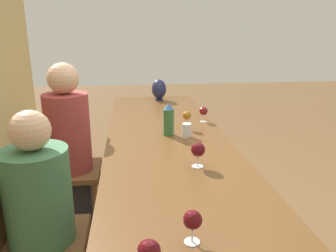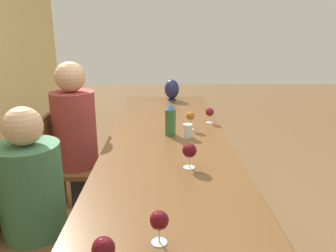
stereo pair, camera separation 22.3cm
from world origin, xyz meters
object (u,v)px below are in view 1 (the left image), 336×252
Objects in this scene: person_far at (70,140)px; wine_glass_0 at (149,252)px; wine_glass_3 at (187,116)px; wine_glass_1 at (198,150)px; wine_glass_4 at (193,221)px; vase at (159,89)px; person_near at (43,211)px; water_bottle at (169,120)px; water_tumbler at (187,130)px; chair_far at (62,166)px; wine_glass_2 at (203,111)px; chair_near at (30,235)px.

wine_glass_0 is at bearing -162.77° from person_far.
wine_glass_3 is (1.54, -0.38, -0.00)m from wine_glass_0.
wine_glass_1 reaches higher than wine_glass_4.
vase is 2.05m from person_near.
vase reaches higher than wine_glass_1.
wine_glass_1 is at bearing -171.08° from water_bottle.
person_far is (0.80, 0.83, -0.18)m from wine_glass_1.
vase is 1.08m from wine_glass_3.
wine_glass_0 reaches higher than wine_glass_3.
water_tumbler is 0.08× the size of person_near.
chair_far is 0.23m from person_far.
wine_glass_3 is 0.16× the size of chair_far.
chair_far is at bearing 94.64° from wine_glass_2.
chair_near is (-0.99, 1.14, -0.39)m from wine_glass_2.
wine_glass_0 is 1.02× the size of wine_glass_3.
person_far is at bearing 94.99° from wine_glass_2.
wine_glass_2 is 0.25m from wine_glass_3.
wine_glass_0 is 1.81m from wine_glass_2.
water_bottle is at bearing 133.72° from wine_glass_2.
water_bottle reaches higher than vase.
person_far reaches higher than person_near.
water_bottle reaches higher than wine_glass_0.
wine_glass_0 reaches higher than chair_far.
person_far is (0.90, 0.00, 0.08)m from person_near.
vase is 0.25× the size of chair_far.
chair_far is (0.09, 0.97, -0.40)m from wine_glass_3.
water_bottle is 1.64× the size of wine_glass_3.
person_far is (-0.09, 1.06, -0.17)m from wine_glass_2.
wine_glass_2 is 1.08m from person_far.
vase is (1.25, 0.08, 0.07)m from water_tumbler.
chair_far is at bearing 90.00° from person_far.
wine_glass_4 is 0.10× the size of person_far.
chair_far is (-0.09, 1.14, -0.39)m from wine_glass_2.
wine_glass_3 is at bearing -13.97° from wine_glass_0.
wine_glass_0 is 0.13× the size of person_near.
vase is at bearing -22.41° from person_near.
wine_glass_1 is at bearing 176.77° from water_tumbler.
vase is 0.19× the size of person_near.
person_near is at bearing 50.12° from wine_glass_4.
vase is at bearing -2.51° from wine_glass_4.
wine_glass_0 is 0.93m from person_near.
person_near reaches higher than wine_glass_2.
water_tumbler is at bearing -53.84° from person_near.
person_far is at bearing 72.22° from water_tumbler.
wine_glass_3 is (-1.07, -0.11, -0.01)m from vase.
chair_far is at bearing 19.77° from wine_glass_0.
wine_glass_4 is (-1.37, 0.22, -0.01)m from wine_glass_3.
person_near is at bearing 132.34° from wine_glass_3.
chair_far is (1.63, 0.59, -0.40)m from wine_glass_0.
vase is 0.17× the size of person_far.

